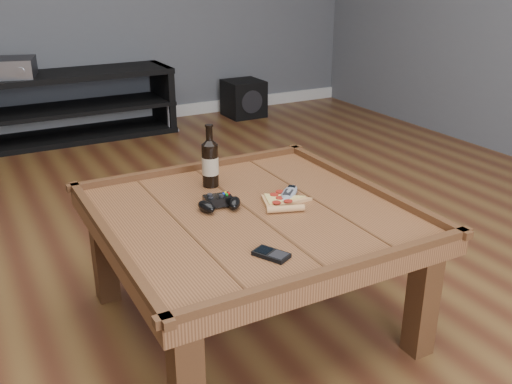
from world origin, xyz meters
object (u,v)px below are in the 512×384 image
coffee_table (251,227)px  av_receiver (6,68)px  smartphone (271,254)px  game_console (169,116)px  game_controller (219,203)px  remote_control (289,193)px  subwoofer (244,98)px  pizza_slice (281,202)px  beer_bottle (210,162)px  media_console (78,106)px

coffee_table → av_receiver: (-0.45, 2.75, 0.17)m
smartphone → game_console: (0.77, 2.95, -0.35)m
game_controller → remote_control: game_controller is taller
smartphone → subwoofer: size_ratio=0.38×
game_controller → pizza_slice: (0.21, -0.07, -0.01)m
pizza_slice → av_receiver: (-0.58, 2.74, 0.11)m
coffee_table → pizza_slice: size_ratio=3.85×
game_controller → game_console: 2.70m
game_controller → av_receiver: size_ratio=0.38×
beer_bottle → game_console: bearing=73.6°
coffee_table → pizza_slice: 0.14m
game_controller → pizza_slice: size_ratio=0.62×
smartphone → av_receiver: 3.08m
pizza_slice → smartphone: size_ratio=2.26×
coffee_table → av_receiver: av_receiver is taller
beer_bottle → media_console: bearing=89.5°
coffee_table → beer_bottle: size_ratio=4.30×
coffee_table → game_controller: bearing=138.9°
smartphone → subwoofer: smartphone is taller
game_controller → av_receiver: (-0.37, 2.67, 0.09)m
media_console → smartphone: 3.07m
remote_control → game_console: remote_control is taller
beer_bottle → smartphone: 0.61m
media_console → game_controller: media_console is taller
media_console → game_controller: size_ratio=8.38×
media_console → av_receiver: (-0.45, -0.00, 0.32)m
subwoofer → game_console: bearing=-172.2°
remote_control → av_receiver: av_receiver is taller
game_controller → remote_control: 0.27m
beer_bottle → game_console: (0.69, 2.36, -0.44)m
media_console → pizza_slice: (0.12, -2.74, 0.21)m
coffee_table → av_receiver: bearing=99.3°
remote_control → subwoofer: remote_control is taller
game_controller → subwoofer: game_controller is taller
subwoofer → coffee_table: bearing=-117.0°
av_receiver → subwoofer: bearing=15.1°
coffee_table → smartphone: coffee_table is taller
av_receiver → subwoofer: (1.85, -0.00, -0.41)m
game_controller → media_console: bearing=97.7°
av_receiver → smartphone: bearing=-68.2°
media_console → remote_control: media_console is taller
game_console → pizza_slice: bearing=-97.4°
remote_control → game_console: (0.49, 2.59, -0.36)m
media_console → game_console: bearing=-9.2°
media_console → smartphone: bearing=-91.9°
coffee_table → game_controller: 0.14m
game_controller → subwoofer: (1.48, 2.67, -0.32)m
beer_bottle → coffee_table: bearing=-85.9°
pizza_slice → subwoofer: 3.03m
pizza_slice → remote_control: same height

